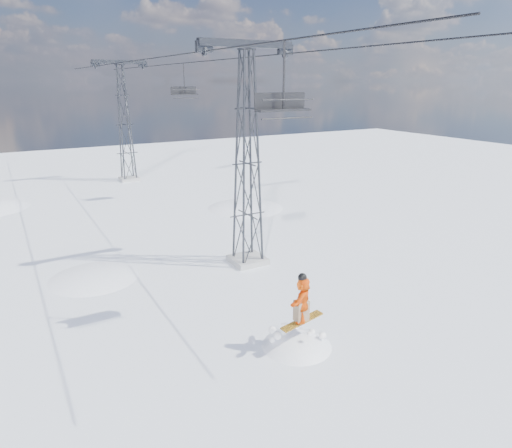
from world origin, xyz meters
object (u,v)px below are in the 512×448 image
object	(u,v)px
lift_chair_near	(282,103)
snowboarder_jump	(295,382)
lift_tower_far	(125,125)
lift_tower_near	(247,164)

from	to	relation	value
lift_chair_near	snowboarder_jump	bearing A→B (deg)	-95.83
lift_tower_far	snowboarder_jump	distance (m)	34.03
snowboarder_jump	lift_chair_near	world-z (taller)	lift_chair_near
lift_tower_far	snowboarder_jump	world-z (taller)	lift_tower_far
lift_tower_near	lift_chair_near	xyz separation A→B (m)	(-2.20, -6.68, 3.33)
snowboarder_jump	lift_chair_near	distance (m)	10.53
lift_tower_near	lift_tower_far	size ratio (longest dim) A/B	1.00
lift_tower_near	snowboarder_jump	size ratio (longest dim) A/B	1.62
lift_tower_near	snowboarder_jump	distance (m)	11.09
lift_tower_far	lift_chair_near	bearing A→B (deg)	-93.97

